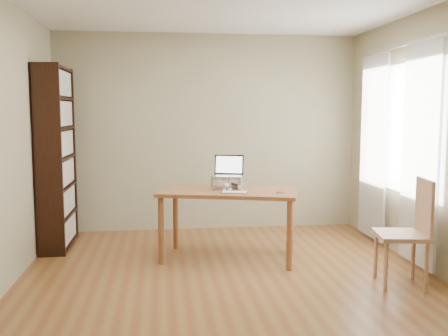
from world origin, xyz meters
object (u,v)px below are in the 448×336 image
Objects in this scene: bookshelf at (57,158)px; laptop at (227,171)px; desk at (228,199)px; cat at (227,183)px; chair at (409,228)px; keyboard at (235,193)px.

laptop is (1.91, -0.61, -0.11)m from bookshelf.
cat is (0.00, 0.11, 0.16)m from desk.
bookshelf reaches higher than chair.
cat is (-0.03, 0.33, 0.06)m from keyboard.
bookshelf is at bearing 178.51° from laptop.
laptop is 1.95m from chair.
bookshelf is at bearing 174.88° from desk.
laptop is at bearing 106.47° from cat.
laptop is 0.40m from keyboard.
cat is 0.49× the size of chair.
cat is at bearing 153.57° from chair.
cat is at bearing 113.25° from keyboard.
keyboard is 0.58× the size of cat.
cat is at bearing -18.31° from bookshelf.
keyboard is (0.04, -0.22, 0.10)m from desk.
cat reaches higher than keyboard.
desk is 1.83m from chair.
bookshelf reaches higher than cat.
chair is (3.43, -1.76, -0.52)m from bookshelf.
chair is at bearing -17.45° from desk.
laptop is at bearing -17.63° from bookshelf.
desk is at bearing -21.27° from bookshelf.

